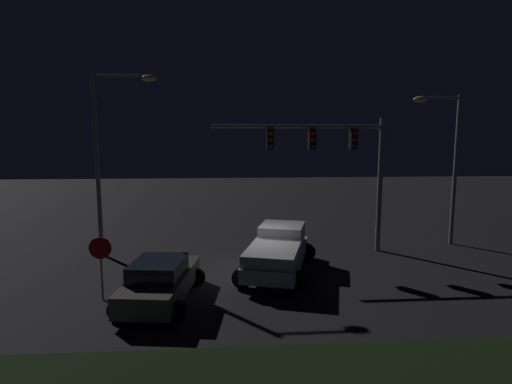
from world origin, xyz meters
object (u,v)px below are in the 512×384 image
at_px(traffic_signal_gantry, 332,152).
at_px(street_lamp_right, 447,151).
at_px(pickup_truck, 278,248).
at_px(stop_sign, 101,256).
at_px(street_lamp_left, 109,142).
at_px(car_sedan, 160,281).

distance_m(traffic_signal_gantry, street_lamp_right, 6.34).
distance_m(pickup_truck, stop_sign, 6.94).
relative_size(pickup_truck, street_lamp_left, 0.67).
relative_size(pickup_truck, street_lamp_right, 0.74).
bearing_deg(traffic_signal_gantry, stop_sign, -150.15).
xyz_separation_m(pickup_truck, car_sedan, (-4.40, -2.80, -0.26)).
bearing_deg(stop_sign, pickup_truck, 21.53).
height_order(car_sedan, street_lamp_left, street_lamp_left).
relative_size(car_sedan, traffic_signal_gantry, 0.55).
bearing_deg(car_sedan, stop_sign, 90.19).
height_order(street_lamp_left, stop_sign, street_lamp_left).
distance_m(street_lamp_left, street_lamp_right, 16.73).
bearing_deg(pickup_truck, street_lamp_left, 84.25).
distance_m(pickup_truck, street_lamp_left, 9.24).
bearing_deg(pickup_truck, stop_sign, 127.60).
height_order(pickup_truck, street_lamp_right, street_lamp_right).
bearing_deg(street_lamp_right, pickup_truck, -157.52).
bearing_deg(traffic_signal_gantry, pickup_truck, -135.75).
relative_size(traffic_signal_gantry, street_lamp_left, 0.98).
height_order(traffic_signal_gantry, stop_sign, traffic_signal_gantry).
bearing_deg(car_sedan, street_lamp_left, 36.02).
distance_m(pickup_truck, car_sedan, 5.22).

